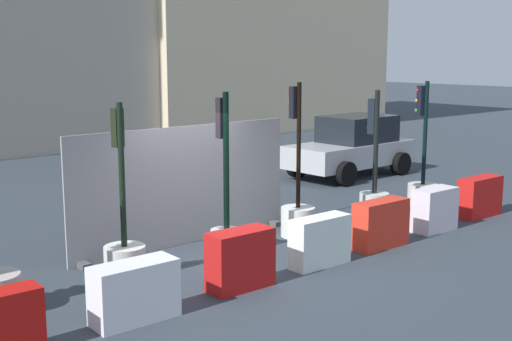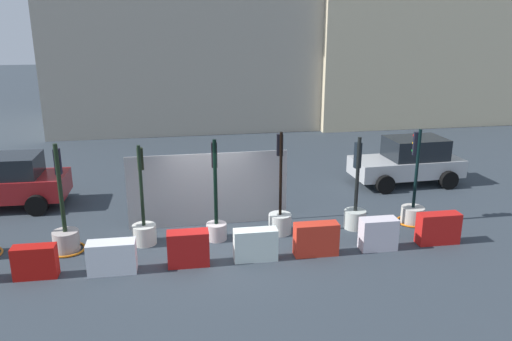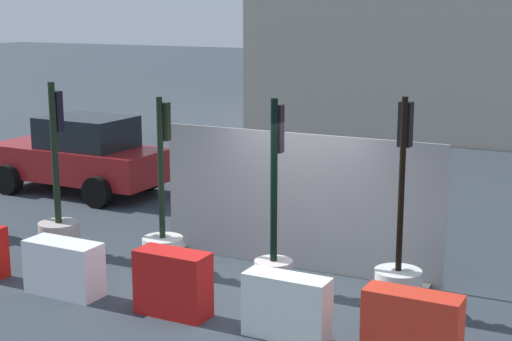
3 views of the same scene
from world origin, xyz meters
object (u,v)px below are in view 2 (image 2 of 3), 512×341
Objects in this scene: construction_barrier_5 at (316,239)px; traffic_light_5 at (355,210)px; construction_barrier_1 at (35,262)px; car_silver_hatchback at (409,161)px; traffic_light_1 at (66,234)px; traffic_light_3 at (216,218)px; construction_barrier_4 at (256,245)px; traffic_light_6 at (413,208)px; car_red_compact at (3,182)px; traffic_light_2 at (144,227)px; construction_barrier_7 at (438,228)px; construction_barrier_6 at (378,234)px; traffic_light_4 at (280,216)px; construction_barrier_3 at (188,248)px; construction_barrier_2 at (112,257)px.

traffic_light_5 is at bearing 42.59° from construction_barrier_5.
car_silver_hatchback reaches higher than construction_barrier_1.
traffic_light_5 is at bearing 9.95° from construction_barrier_1.
construction_barrier_5 is at bearing -134.63° from car_silver_hatchback.
traffic_light_1 is 3.99m from traffic_light_3.
traffic_light_3 reaches higher than car_silver_hatchback.
traffic_light_6 is at bearing 17.43° from construction_barrier_4.
traffic_light_5 is 11.18m from car_red_compact.
traffic_light_2 is 2.76× the size of construction_barrier_1.
construction_barrier_1 is (-10.37, -1.57, -0.04)m from traffic_light_6.
traffic_light_2 reaches higher than car_red_compact.
traffic_light_3 is 0.71× the size of car_silver_hatchback.
car_red_compact reaches higher than construction_barrier_4.
car_red_compact reaches higher than construction_barrier_7.
traffic_light_1 is at bearing 71.90° from construction_barrier_1.
construction_barrier_7 is 13.41m from car_red_compact.
traffic_light_1 reaches higher than construction_barrier_6.
construction_barrier_5 is at bearing -0.07° from construction_barrier_1.
traffic_light_4 is at bearing 179.22° from traffic_light_5.
traffic_light_1 is 12.13m from car_silver_hatchback.
construction_barrier_1 is 10.37m from construction_barrier_7.
construction_barrier_4 is at bearing -0.50° from construction_barrier_3.
traffic_light_1 is 1.47m from construction_barrier_1.
construction_barrier_7 is 0.28× the size of car_red_compact.
construction_barrier_2 is (1.76, -0.05, -0.01)m from construction_barrier_1.
traffic_light_1 is 1.02× the size of traffic_light_6.
construction_barrier_6 is (0.09, -1.47, -0.13)m from traffic_light_5.
construction_barrier_7 is (1.85, -1.41, -0.13)m from traffic_light_5.
construction_barrier_6 is (1.72, 0.03, -0.00)m from construction_barrier_5.
traffic_light_5 reaches higher than car_silver_hatchback.
construction_barrier_2 is 0.29× the size of car_silver_hatchback.
construction_barrier_1 is (-2.48, -1.47, -0.09)m from traffic_light_2.
traffic_light_3 is 1.68m from construction_barrier_4.
traffic_light_4 is at bearing 19.24° from construction_barrier_2.
construction_barrier_5 is (0.61, -1.53, -0.09)m from traffic_light_4.
traffic_light_6 is at bearing 0.68° from traffic_light_4.
car_red_compact is at bearing 126.48° from construction_barrier_2.
traffic_light_5 is at bearing -133.40° from car_silver_hatchback.
traffic_light_5 is at bearing 0.72° from traffic_light_1.
construction_barrier_5 is 1.18× the size of construction_barrier_6.
construction_barrier_4 is at bearing -0.25° from construction_barrier_1.
construction_barrier_5 is 0.28× the size of car_red_compact.
traffic_light_5 is 0.68× the size of car_silver_hatchback.
traffic_light_3 reaches higher than car_red_compact.
traffic_light_6 is at bearing -15.90° from car_red_compact.
construction_barrier_3 is at bearing 179.50° from construction_barrier_4.
traffic_light_1 is 0.71× the size of car_red_compact.
construction_barrier_2 is at bearing -178.67° from construction_barrier_3.
construction_barrier_2 is at bearing -169.32° from traffic_light_6.
traffic_light_5 reaches higher than construction_barrier_2.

